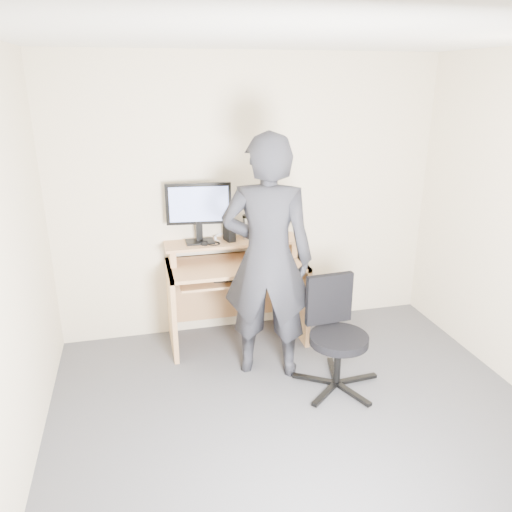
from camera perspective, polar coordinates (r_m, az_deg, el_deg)
name	(u,v)px	position (r m, az deg, el deg)	size (l,w,h in m)	color
ground	(311,440)	(3.57, 6.27, -20.13)	(3.50, 3.50, 0.00)	#505055
back_wall	(250,198)	(4.54, -0.65, 6.59)	(3.50, 0.02, 2.50)	beige
ceiling	(329,31)	(2.76, 8.37, 24.10)	(3.50, 3.50, 0.02)	white
desk	(235,281)	(4.51, -2.45, -2.91)	(1.20, 0.60, 0.91)	tan
monitor	(199,208)	(4.33, -6.56, 5.52)	(0.56, 0.16, 0.53)	black
external_drive	(229,230)	(4.43, -3.07, 3.00)	(0.07, 0.13, 0.20)	black
travel_mug	(247,228)	(4.48, -0.98, 3.21)	(0.09, 0.09, 0.20)	silver
smartphone	(262,240)	(4.46, 0.66, 1.89)	(0.07, 0.13, 0.01)	black
charger	(205,243)	(4.34, -5.88, 1.45)	(0.04, 0.04, 0.04)	black
headphones	(223,238)	(4.51, -3.81, 2.07)	(0.16, 0.16, 0.02)	silver
keyboard	(240,276)	(4.31, -1.87, -2.28)	(0.46, 0.18, 0.03)	black
mouse	(269,263)	(4.33, 1.53, -0.75)	(0.10, 0.06, 0.04)	black
office_chair	(335,330)	(3.89, 9.04, -8.36)	(0.66, 0.68, 0.85)	black
person	(267,259)	(3.82, 1.31, -0.37)	(0.71, 0.46, 1.94)	black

